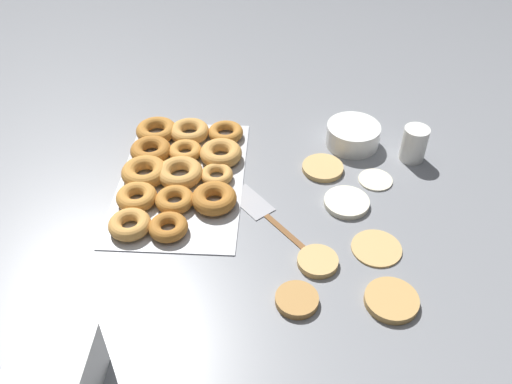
{
  "coord_description": "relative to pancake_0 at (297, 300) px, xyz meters",
  "views": [
    {
      "loc": [
        0.86,
        -0.01,
        0.88
      ],
      "look_at": [
        -0.08,
        -0.06,
        0.04
      ],
      "focal_mm": 38.0,
      "sensor_mm": 36.0,
      "label": 1
    }
  ],
  "objects": [
    {
      "name": "pancake_2",
      "position": [
        -0.1,
        0.04,
        -0.0
      ],
      "size": [
        0.09,
        0.09,
        0.01
      ],
      "primitive_type": "cylinder",
      "color": "tan",
      "rests_on": "ground_plane"
    },
    {
      "name": "pancake_4",
      "position": [
        -0.01,
        0.19,
        -0.0
      ],
      "size": [
        0.11,
        0.11,
        0.02
      ],
      "primitive_type": "cylinder",
      "color": "tan",
      "rests_on": "ground_plane"
    },
    {
      "name": "pancake_3",
      "position": [
        -0.29,
        0.12,
        -0.0
      ],
      "size": [
        0.11,
        0.11,
        0.01
      ],
      "primitive_type": "cylinder",
      "color": "silver",
      "rests_on": "ground_plane"
    },
    {
      "name": "batter_bowl",
      "position": [
        -0.53,
        0.15,
        0.02
      ],
      "size": [
        0.14,
        0.14,
        0.06
      ],
      "color": "white",
      "rests_on": "ground_plane"
    },
    {
      "name": "ground_plane",
      "position": [
        -0.2,
        -0.03,
        -0.01
      ],
      "size": [
        3.0,
        3.0,
        0.0
      ],
      "primitive_type": "plane",
      "color": "gray"
    },
    {
      "name": "donut_tray",
      "position": [
        -0.38,
        -0.3,
        0.01
      ],
      "size": [
        0.49,
        0.31,
        0.04
      ],
      "color": "silver",
      "rests_on": "ground_plane"
    },
    {
      "name": "spatula",
      "position": [
        -0.27,
        -0.09,
        -0.01
      ],
      "size": [
        0.22,
        0.2,
        0.01
      ],
      "rotation": [
        0.0,
        0.0,
        3.86
      ],
      "color": "brown",
      "rests_on": "ground_plane"
    },
    {
      "name": "paper_cup",
      "position": [
        -0.48,
        0.3,
        0.04
      ],
      "size": [
        0.06,
        0.06,
        0.09
      ],
      "color": "white",
      "rests_on": "ground_plane"
    },
    {
      "name": "container_stack",
      "position": [
        0.21,
        -0.4,
        0.05
      ],
      "size": [
        0.14,
        0.13,
        0.11
      ],
      "color": "white",
      "rests_on": "ground_plane"
    },
    {
      "name": "pancake_1",
      "position": [
        -0.15,
        0.17,
        -0.0
      ],
      "size": [
        0.11,
        0.11,
        0.01
      ],
      "primitive_type": "cylinder",
      "color": "tan",
      "rests_on": "ground_plane"
    },
    {
      "name": "pancake_0",
      "position": [
        0.0,
        0.0,
        0.0
      ],
      "size": [
        0.09,
        0.09,
        0.02
      ],
      "primitive_type": "cylinder",
      "color": "#B27F42",
      "rests_on": "ground_plane"
    },
    {
      "name": "pancake_6",
      "position": [
        -0.42,
        0.07,
        -0.0
      ],
      "size": [
        0.1,
        0.1,
        0.01
      ],
      "primitive_type": "cylinder",
      "color": "tan",
      "rests_on": "ground_plane"
    },
    {
      "name": "pancake_5",
      "position": [
        -0.38,
        0.2,
        -0.0
      ],
      "size": [
        0.08,
        0.08,
        0.01
      ],
      "primitive_type": "cylinder",
      "color": "beige",
      "rests_on": "ground_plane"
    }
  ]
}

